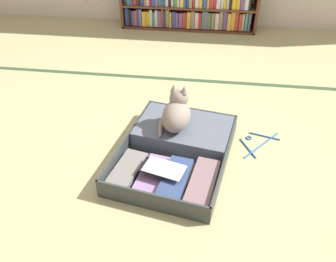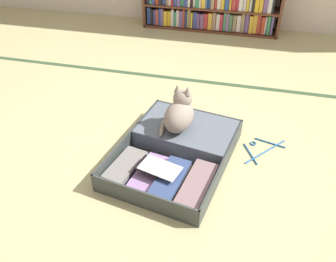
% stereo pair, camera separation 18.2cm
% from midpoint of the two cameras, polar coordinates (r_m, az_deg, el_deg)
% --- Properties ---
extents(ground_plane, '(10.00, 10.00, 0.00)m').
position_cam_midpoint_polar(ground_plane, '(2.26, -1.65, -3.81)').
color(ground_plane, tan).
extents(tatami_border, '(4.80, 0.05, 0.00)m').
position_cam_midpoint_polar(tatami_border, '(3.07, 1.25, 8.32)').
color(tatami_border, '#314B30').
rests_on(tatami_border, ground_plane).
extents(open_suitcase, '(0.78, 0.96, 0.12)m').
position_cam_midpoint_polar(open_suitcase, '(2.23, -0.64, -2.70)').
color(open_suitcase, '#353B3A').
rests_on(open_suitcase, ground_plane).
extents(black_cat, '(0.23, 0.29, 0.29)m').
position_cam_midpoint_polar(black_cat, '(2.22, -0.91, 2.90)').
color(black_cat, gray).
rests_on(black_cat, open_suitcase).
extents(clothes_hanger, '(0.27, 0.30, 0.01)m').
position_cam_midpoint_polar(clothes_hanger, '(2.39, 12.24, -1.92)').
color(clothes_hanger, '#205792').
rests_on(clothes_hanger, ground_plane).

